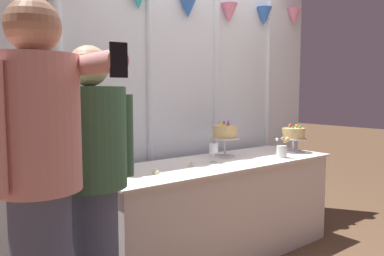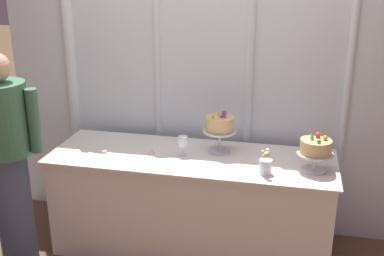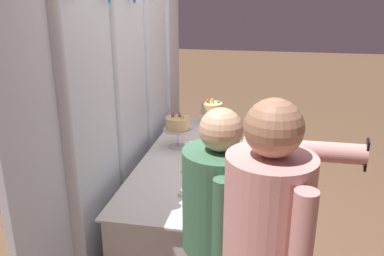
# 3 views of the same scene
# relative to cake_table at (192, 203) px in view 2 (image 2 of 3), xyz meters

# --- Properties ---
(ground_plane) EXTENTS (24.00, 24.00, 0.00)m
(ground_plane) POSITION_rel_cake_table_xyz_m (0.00, -0.10, -0.40)
(ground_plane) COLOR brown
(draped_curtain) EXTENTS (3.32, 0.16, 2.47)m
(draped_curtain) POSITION_rel_cake_table_xyz_m (-0.03, 0.45, 0.91)
(draped_curtain) COLOR silver
(draped_curtain) RESTS_ON ground_plane
(cake_table) EXTENTS (2.10, 0.71, 0.79)m
(cake_table) POSITION_rel_cake_table_xyz_m (0.00, 0.00, 0.00)
(cake_table) COLOR white
(cake_table) RESTS_ON ground_plane
(cake_display_nearleft) EXTENTS (0.26, 0.26, 0.32)m
(cake_display_nearleft) POSITION_rel_cake_table_xyz_m (0.19, 0.12, 0.60)
(cake_display_nearleft) COLOR silver
(cake_display_nearleft) RESTS_ON cake_table
(cake_display_nearright) EXTENTS (0.25, 0.25, 0.27)m
(cake_display_nearright) POSITION_rel_cake_table_xyz_m (0.88, -0.07, 0.56)
(cake_display_nearright) COLOR silver
(cake_display_nearright) RESTS_ON cake_table
(wine_glass) EXTENTS (0.07, 0.07, 0.15)m
(wine_glass) POSITION_rel_cake_table_xyz_m (-0.06, -0.01, 0.50)
(wine_glass) COLOR silver
(wine_glass) RESTS_ON cake_table
(flower_vase) EXTENTS (0.09, 0.14, 0.18)m
(flower_vase) POSITION_rel_cake_table_xyz_m (0.55, -0.20, 0.46)
(flower_vase) COLOR silver
(flower_vase) RESTS_ON cake_table
(tealight_far_left) EXTENTS (0.04, 0.04, 0.04)m
(tealight_far_left) POSITION_rel_cake_table_xyz_m (-0.65, -0.08, 0.41)
(tealight_far_left) COLOR beige
(tealight_far_left) RESTS_ON cake_table
(tealight_near_left) EXTENTS (0.05, 0.05, 0.03)m
(tealight_near_left) POSITION_rel_cake_table_xyz_m (-0.30, -0.02, 0.40)
(tealight_near_left) COLOR beige
(tealight_near_left) RESTS_ON cake_table
(guest_man_dark_suit) EXTENTS (0.53, 0.42, 1.58)m
(guest_man_dark_suit) POSITION_rel_cake_table_xyz_m (-1.25, -0.41, 0.46)
(guest_man_dark_suit) COLOR #4C5675
(guest_man_dark_suit) RESTS_ON ground_plane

